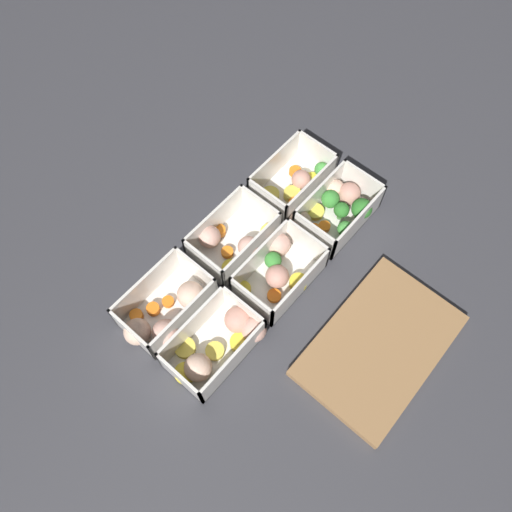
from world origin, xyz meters
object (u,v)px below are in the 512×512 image
object	(u,v)px
container_far_center	(278,269)
container_near_center	(232,240)
container_far_right	(220,343)
container_far_left	(336,208)
container_near_left	(295,181)
container_near_right	(166,312)

from	to	relation	value
container_far_center	container_near_center	bearing A→B (deg)	-84.54
container_far_center	container_far_right	xyz separation A→B (m)	(0.17, 0.01, 0.00)
container_far_center	container_far_left	bearing A→B (deg)	179.65
container_far_left	container_near_left	bearing A→B (deg)	-90.40
container_near_center	container_far_left	distance (m)	0.21
container_near_left	container_far_right	xyz separation A→B (m)	(0.34, 0.11, 0.00)
container_near_right	container_far_center	world-z (taller)	same
container_far_left	container_near_right	bearing A→B (deg)	-14.82
container_near_right	container_far_left	world-z (taller)	same
container_near_center	container_near_right	bearing A→B (deg)	2.79
container_near_center	container_far_right	bearing A→B (deg)	36.36
container_far_right	container_far_left	bearing A→B (deg)	-177.80
container_far_left	container_far_right	distance (m)	0.34
container_near_left	container_far_left	xyz separation A→B (m)	(0.00, 0.10, 0.00)
container_near_right	container_far_left	bearing A→B (deg)	165.18
container_near_right	container_far_right	xyz separation A→B (m)	(-0.02, 0.11, -0.00)
container_near_left	container_near_right	size ratio (longest dim) A/B	0.88
container_near_center	container_far_center	world-z (taller)	same
container_near_left	container_far_center	distance (m)	0.20
container_near_right	container_far_center	xyz separation A→B (m)	(-0.19, 0.09, -0.00)
container_near_center	container_far_left	xyz separation A→B (m)	(-0.18, 0.10, 0.00)
container_near_center	container_far_center	xyz separation A→B (m)	(-0.01, 0.10, 0.00)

